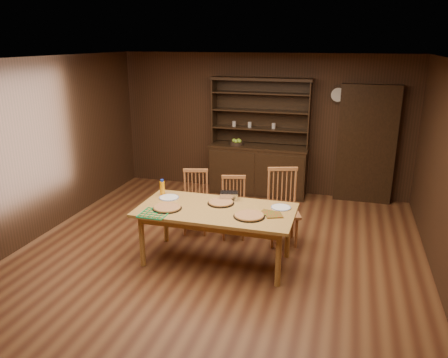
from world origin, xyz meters
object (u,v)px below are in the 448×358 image
(china_hutch, at_px, (259,163))
(dining_table, at_px, (216,214))
(juice_bottle, at_px, (162,188))
(chair_right, at_px, (283,203))
(chair_center, at_px, (233,205))
(chair_left, at_px, (196,199))

(china_hutch, bearing_deg, dining_table, -89.38)
(dining_table, height_order, juice_bottle, juice_bottle)
(dining_table, height_order, chair_right, chair_right)
(china_hutch, distance_m, chair_center, 1.95)
(chair_center, distance_m, chair_right, 0.73)
(china_hutch, height_order, chair_right, china_hutch)
(china_hutch, relative_size, dining_table, 1.08)
(chair_center, relative_size, chair_right, 0.84)
(dining_table, distance_m, juice_bottle, 0.94)
(chair_left, distance_m, chair_right, 1.33)
(dining_table, height_order, chair_center, chair_center)
(chair_left, bearing_deg, china_hutch, 59.04)
(dining_table, distance_m, chair_left, 1.06)
(china_hutch, xyz_separation_m, chair_left, (-0.56, -1.95, -0.09))
(chair_center, bearing_deg, juice_bottle, -162.13)
(juice_bottle, bearing_deg, dining_table, -18.56)
(chair_center, bearing_deg, dining_table, -105.19)
(chair_right, bearing_deg, dining_table, -148.20)
(chair_left, relative_size, chair_right, 0.88)
(china_hutch, bearing_deg, chair_left, -106.18)
(china_hutch, height_order, dining_table, china_hutch)
(china_hutch, relative_size, chair_left, 2.26)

